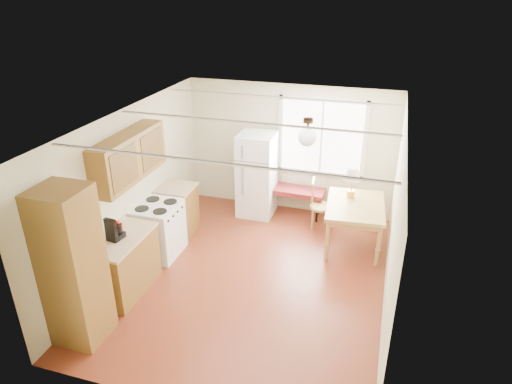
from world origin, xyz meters
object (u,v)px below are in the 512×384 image
at_px(refrigerator, 257,175).
at_px(bench, 293,191).
at_px(chair, 317,201).
at_px(dining_table, 355,210).

relative_size(refrigerator, bench, 1.33).
height_order(bench, chair, chair).
xyz_separation_m(refrigerator, dining_table, (1.94, -0.68, -0.13)).
relative_size(refrigerator, dining_table, 1.22).
bearing_deg(dining_table, chair, 142.96).
height_order(refrigerator, dining_table, refrigerator).
bearing_deg(chair, dining_table, -39.00).
bearing_deg(bench, chair, -32.24).
bearing_deg(dining_table, refrigerator, 156.15).
distance_m(bench, chair, 0.63).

